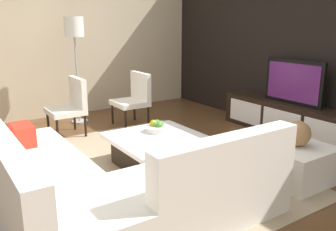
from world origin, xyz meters
name	(u,v)px	position (x,y,z in m)	size (l,w,h in m)	color
ground_plane	(155,171)	(0.00, 0.00, 0.00)	(14.00, 14.00, 0.00)	brown
feature_wall_back	(310,42)	(0.00, 2.70, 1.40)	(6.40, 0.12, 2.80)	black
side_wall_left	(71,38)	(-3.20, 0.20, 1.40)	(0.12, 5.20, 2.80)	beige
area_rug	(151,168)	(-0.10, 0.00, 0.01)	(3.40, 2.51, 0.01)	tan
media_console	(290,120)	(0.00, 2.40, 0.25)	(2.36, 0.44, 0.50)	black
television	(294,82)	(0.00, 2.40, 0.83)	(0.98, 0.06, 0.65)	black
sectional_couch	(98,185)	(0.51, -0.92, 0.29)	(2.52, 2.26, 0.83)	white
coffee_table	(158,151)	(-0.10, 0.10, 0.20)	(1.06, 1.03, 0.38)	black
accent_chair_near	(71,103)	(-1.90, -0.31, 0.49)	(0.55, 0.50, 0.87)	black
floor_lamp	(74,34)	(-2.51, 0.02, 1.49)	(0.31, 0.31, 1.76)	#A5A5AA
ottoman	(295,163)	(1.04, 1.14, 0.20)	(0.70, 0.70, 0.40)	white
fruit_bowl	(157,127)	(-0.29, 0.20, 0.44)	(0.28, 0.28, 0.14)	silver
accent_chair_far	(135,96)	(-1.86, 0.76, 0.49)	(0.56, 0.50, 0.87)	black
decorative_ball	(298,134)	(1.04, 1.14, 0.54)	(0.27, 0.27, 0.27)	#997247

